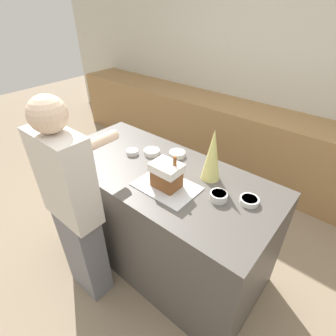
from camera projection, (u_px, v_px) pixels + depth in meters
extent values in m
plane|color=gray|center=(161.00, 254.00, 2.48)|extent=(12.00, 12.00, 0.00)
cube|color=beige|center=(277.00, 70.00, 3.07)|extent=(8.00, 0.05, 2.60)
cube|color=#9E7547|center=(252.00, 144.00, 3.34)|extent=(6.00, 0.60, 0.89)
cube|color=#514C47|center=(161.00, 218.00, 2.21)|extent=(1.78, 0.82, 0.96)
cube|color=silver|center=(167.00, 186.00, 1.78)|extent=(0.42, 0.30, 0.01)
cube|color=brown|center=(167.00, 179.00, 1.74)|extent=(0.18, 0.14, 0.12)
cube|color=white|center=(166.00, 168.00, 1.69)|extent=(0.20, 0.15, 0.06)
cylinder|color=brown|center=(175.00, 161.00, 1.65)|extent=(0.02, 0.02, 0.06)
cone|color=#DBD675|center=(212.00, 155.00, 1.76)|extent=(0.13, 0.13, 0.38)
cylinder|color=white|center=(249.00, 201.00, 1.63)|extent=(0.12, 0.12, 0.04)
cylinder|color=red|center=(250.00, 199.00, 1.63)|extent=(0.10, 0.10, 0.01)
cylinder|color=white|center=(152.00, 152.00, 2.13)|extent=(0.13, 0.13, 0.04)
cylinder|color=yellow|center=(152.00, 150.00, 2.12)|extent=(0.11, 0.11, 0.01)
cylinder|color=silver|center=(218.00, 196.00, 1.66)|extent=(0.11, 0.11, 0.05)
cylinder|color=green|center=(219.00, 194.00, 1.64)|extent=(0.09, 0.09, 0.01)
cylinder|color=white|center=(177.00, 154.00, 2.10)|extent=(0.13, 0.13, 0.04)
cylinder|color=#4770DB|center=(177.00, 152.00, 2.10)|extent=(0.11, 0.11, 0.01)
cylinder|color=silver|center=(132.00, 152.00, 2.13)|extent=(0.10, 0.10, 0.04)
cylinder|color=white|center=(132.00, 151.00, 2.12)|extent=(0.08, 0.08, 0.01)
cube|color=slate|center=(85.00, 252.00, 2.02)|extent=(0.33, 0.18, 0.79)
cube|color=silver|center=(65.00, 178.00, 1.62)|extent=(0.43, 0.19, 0.62)
sphere|color=beige|center=(48.00, 114.00, 1.39)|extent=(0.21, 0.21, 0.21)
cylinder|color=beige|center=(90.00, 146.00, 1.68)|extent=(0.07, 0.43, 0.07)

